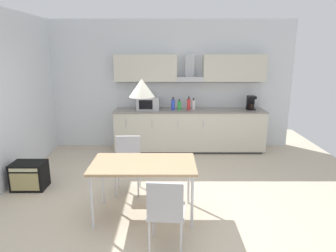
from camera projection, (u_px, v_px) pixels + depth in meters
ground_plane at (158, 210)px, 4.22m from camera, size 7.32×8.84×0.02m
wall_back at (162, 85)px, 6.78m from camera, size 5.85×0.10×2.84m
kitchen_counter at (190, 130)px, 6.65m from camera, size 3.27×0.68×0.92m
backsplash_tile at (190, 95)px, 6.77m from camera, size 3.25×0.02×0.55m
upper_wall_cabinets at (191, 68)px, 6.47m from camera, size 3.25×0.40×0.57m
microwave at (149, 103)px, 6.50m from camera, size 0.48×0.35×0.28m
coffee_maker at (252, 103)px, 6.52m from camera, size 0.18×0.19×0.30m
bottle_white at (194, 105)px, 6.53m from camera, size 0.08×0.08×0.25m
bottle_green at (180, 105)px, 6.48m from camera, size 0.07×0.07×0.24m
bottle_blue at (174, 104)px, 6.49m from camera, size 0.08×0.08×0.28m
bottle_red at (189, 104)px, 6.48m from camera, size 0.08×0.08×0.29m
dining_table at (144, 167)px, 3.90m from camera, size 1.35×0.77×0.75m
chair_far_left at (129, 158)px, 4.69m from camera, size 0.41×0.41×0.87m
chair_near_right at (167, 208)px, 3.20m from camera, size 0.43×0.43×0.87m
guitar_amp at (30, 175)px, 4.82m from camera, size 0.52×0.37×0.44m
pendant_lamp at (143, 88)px, 3.65m from camera, size 0.32×0.32×0.22m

